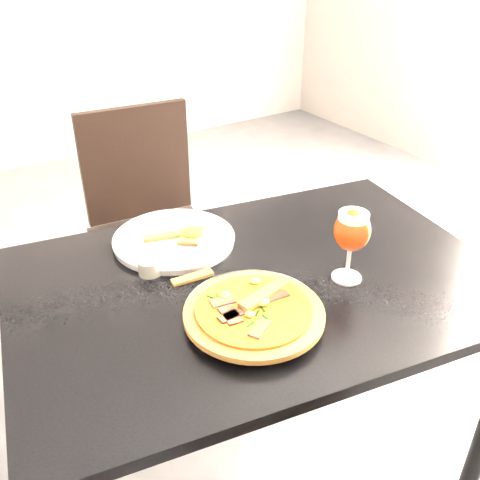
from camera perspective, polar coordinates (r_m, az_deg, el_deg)
ground at (r=1.87m, az=3.18°, el=-23.12°), size 6.00×6.00×0.00m
dining_table at (r=1.39m, az=1.90°, el=-7.12°), size 1.32×1.00×0.75m
chair_far at (r=2.06m, az=-9.38°, el=1.56°), size 0.48×0.48×0.95m
plate_main at (r=1.21m, az=1.40°, el=-7.60°), size 0.37×0.37×0.02m
pizza at (r=1.18m, az=1.54°, el=-7.62°), size 0.31×0.31×0.03m
plate_second at (r=1.49m, az=-7.04°, el=0.06°), size 0.39×0.39×0.02m
crust_scraps at (r=1.48m, az=-6.14°, el=0.52°), size 0.18×0.12×0.01m
loose_crust at (r=1.33m, az=-5.10°, el=-3.99°), size 0.11×0.03×0.01m
sauce_cup at (r=1.36m, az=-9.61°, el=-2.76°), size 0.06×0.06×0.04m
beer_glass at (r=1.29m, az=11.86°, el=0.94°), size 0.09×0.09×0.19m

